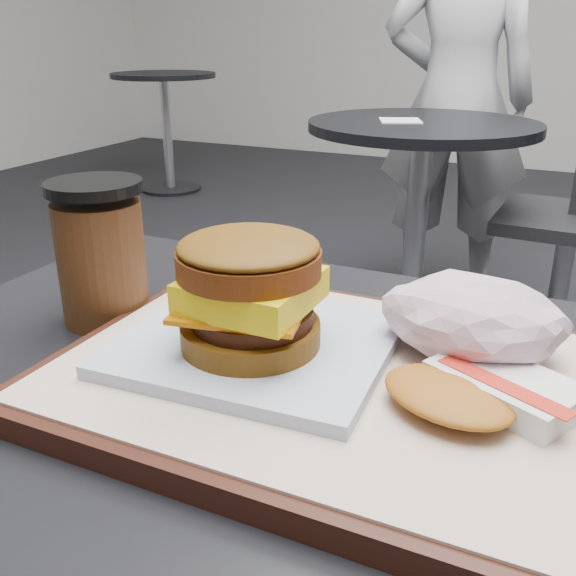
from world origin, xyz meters
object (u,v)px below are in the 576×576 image
at_px(serving_tray, 325,379).
at_px(coffee_cup, 101,256).
at_px(patron, 457,100).
at_px(breakfast_sandwich, 252,305).
at_px(neighbor_table, 419,186).
at_px(crumpled_wrapper, 473,319).
at_px(hash_brown, 479,391).

relative_size(serving_tray, coffee_cup, 3.06).
bearing_deg(patron, breakfast_sandwich, 86.82).
distance_m(coffee_cup, neighbor_table, 1.59).
xyz_separation_m(serving_tray, patron, (-0.33, 2.11, -0.01)).
distance_m(serving_tray, breakfast_sandwich, 0.07).
height_order(crumpled_wrapper, neighbor_table, crumpled_wrapper).
distance_m(hash_brown, coffee_cup, 0.33).
height_order(breakfast_sandwich, crumpled_wrapper, breakfast_sandwich).
relative_size(serving_tray, breakfast_sandwich, 1.91).
xyz_separation_m(serving_tray, coffee_cup, (-0.22, 0.03, 0.05)).
relative_size(neighbor_table, patron, 0.49).
xyz_separation_m(hash_brown, neighbor_table, (-0.43, 1.60, -0.25)).
xyz_separation_m(serving_tray, neighbor_table, (-0.32, 1.60, -0.23)).
distance_m(serving_tray, neighbor_table, 1.65).
bearing_deg(serving_tray, neighbor_table, 101.45).
relative_size(hash_brown, patron, 0.09).
distance_m(crumpled_wrapper, patron, 2.09).
xyz_separation_m(breakfast_sandwich, hash_brown, (0.16, 0.00, -0.03)).
bearing_deg(serving_tray, patron, 98.86).
xyz_separation_m(coffee_cup, neighbor_table, (-0.10, 1.57, -0.28)).
height_order(coffee_cup, neighbor_table, coffee_cup).
relative_size(serving_tray, neighbor_table, 0.51).
bearing_deg(crumpled_wrapper, coffee_cup, -174.70).
xyz_separation_m(crumpled_wrapper, neighbor_table, (-0.41, 1.54, -0.27)).
relative_size(breakfast_sandwich, hash_brown, 1.48).
bearing_deg(neighbor_table, crumpled_wrapper, -75.00).
distance_m(serving_tray, patron, 2.13).
distance_m(crumpled_wrapper, coffee_cup, 0.31).
xyz_separation_m(breakfast_sandwich, crumpled_wrapper, (0.14, 0.07, -0.01)).
distance_m(hash_brown, neighbor_table, 1.68).
height_order(crumpled_wrapper, coffee_cup, coffee_cup).
bearing_deg(crumpled_wrapper, neighbor_table, 105.00).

